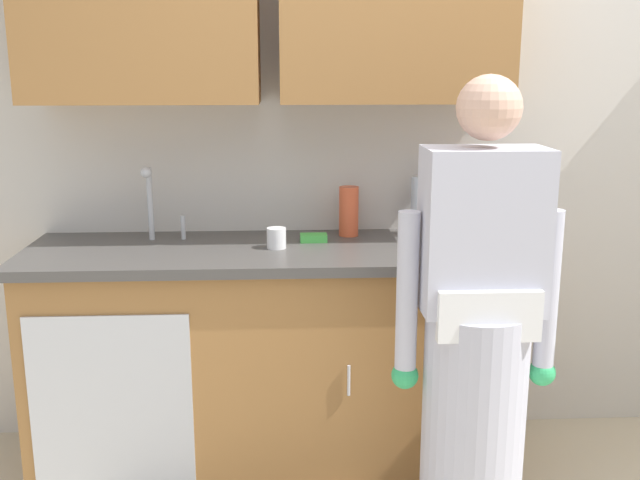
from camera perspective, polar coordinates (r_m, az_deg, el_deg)
kitchen_wall_with_uppers at (r=3.18m, az=3.73°, el=10.27°), size 4.80×0.44×2.70m
counter_cabinet at (r=3.09m, az=-3.68°, el=-9.37°), size 1.90×0.62×0.90m
countertop at (r=2.95m, az=-3.75°, el=-0.89°), size 1.96×0.66×0.04m
sink at (r=3.00m, az=-12.59°, el=-0.85°), size 0.50×0.36×0.35m
person_at_sink at (r=2.49m, az=12.01°, el=-9.42°), size 0.55×0.34×1.62m
bottle_dish_liquid at (r=3.11m, az=2.24°, el=2.24°), size 0.08×0.08×0.21m
bottle_water_short at (r=3.23m, az=10.85°, el=2.81°), size 0.08×0.08×0.25m
bottle_water_tall at (r=3.16m, az=7.68°, el=2.67°), size 0.07×0.07×0.25m
bottle_cleaner_spray at (r=3.13m, az=9.74°, el=2.47°), size 0.07×0.07×0.25m
cup_by_sink at (r=2.91m, az=-3.40°, el=0.15°), size 0.08×0.08×0.08m
knife_on_counter at (r=2.96m, az=8.44°, el=-0.50°), size 0.24×0.03×0.01m
sponge at (r=3.02m, az=-0.50°, el=0.17°), size 0.11×0.07×0.03m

